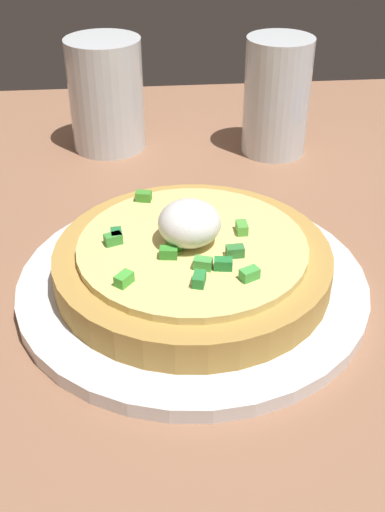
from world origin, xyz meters
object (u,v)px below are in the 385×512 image
object	(u,v)px
cup_far	(107,101)
cup_near	(276,101)
plate	(192,283)
pizza	(192,259)

from	to	relation	value
cup_far	cup_near	bearing A→B (deg)	-9.21
plate	pizza	xyz separation A→B (cm)	(-0.02, 0.00, 2.28)
pizza	cup_far	distance (cm)	28.61
plate	cup_far	distance (cm)	28.89
cup_near	cup_far	world-z (taller)	cup_near
pizza	cup_near	xyz separation A→B (cm)	(11.34, 24.73, 2.82)
pizza	cup_far	xyz separation A→B (cm)	(-6.84, 27.67, 2.38)
cup_near	cup_far	xyz separation A→B (cm)	(-18.18, 2.95, -0.44)
pizza	plate	bearing A→B (deg)	-7.98
pizza	cup_far	bearing A→B (deg)	103.89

